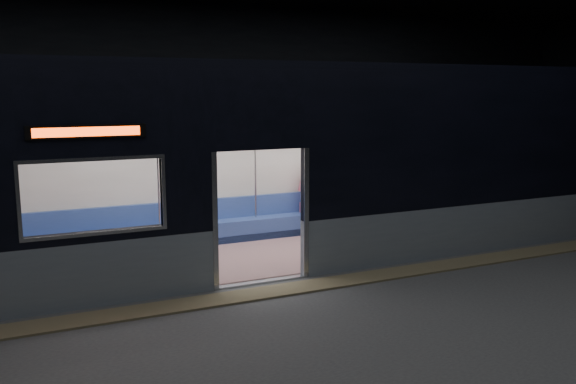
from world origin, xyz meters
TOP-DOWN VIEW (x-y plane):
  - station_floor at (0.00, 0.00)m, footprint 24.00×14.00m
  - station_envelope at (0.00, 0.00)m, footprint 24.00×14.00m
  - tactile_strip at (0.00, 0.55)m, footprint 22.80×0.50m
  - metro_car at (-0.00, 2.54)m, footprint 18.00×3.04m
  - passenger at (2.15, 3.55)m, footprint 0.44×0.74m
  - handbag at (2.15, 3.31)m, footprint 0.29×0.25m
  - transit_map at (3.33, 3.85)m, footprint 0.99×0.03m

SIDE VIEW (x-z plane):
  - station_floor at x=0.00m, z-range -0.01..0.00m
  - tactile_strip at x=0.00m, z-range 0.00..0.03m
  - handbag at x=2.15m, z-range 0.62..0.76m
  - passenger at x=2.15m, z-range 0.11..1.53m
  - transit_map at x=3.33m, z-range 1.15..1.79m
  - metro_car at x=0.00m, z-range 0.17..3.52m
  - station_envelope at x=0.00m, z-range 1.16..6.16m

